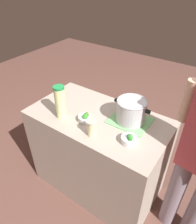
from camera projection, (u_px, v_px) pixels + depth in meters
The scene contains 8 objects.
ground_plane at pixel (98, 181), 2.41m from camera, with size 8.00×8.00×0.00m, color brown.
counter_slab at pixel (98, 153), 2.14m from camera, with size 1.27×0.70×0.94m, color #A59789.
dish_cloth at pixel (130, 121), 1.81m from camera, with size 0.34×0.29×0.01m, color #75BC74.
cooking_pot at pixel (131, 111), 1.75m from camera, with size 0.32×0.26×0.20m.
lemonade_pitcher at pixel (60, 102), 1.77m from camera, with size 0.09×0.09×0.30m.
mason_jar at pixel (92, 128), 1.63m from camera, with size 0.08×0.08×0.13m.
broccoli_bowl_front at pixel (129, 139), 1.58m from camera, with size 0.12×0.12×0.09m.
broccoli_bowl_center at pixel (85, 118), 1.79m from camera, with size 0.12×0.12×0.08m.
Camera 1 is at (0.86, -1.22, 2.06)m, focal length 33.51 mm.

